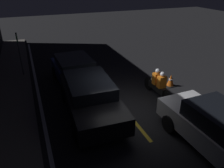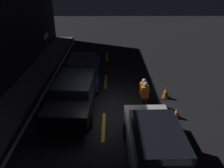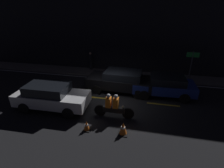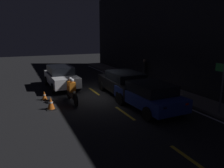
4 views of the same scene
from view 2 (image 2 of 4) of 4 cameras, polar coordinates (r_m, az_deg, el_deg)
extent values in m
plane|color=black|center=(10.35, -2.05, -7.67)|extent=(56.00, 56.00, 0.00)
cube|color=#605B56|center=(11.39, -25.49, -6.74)|extent=(28.00, 1.78, 0.12)
cube|color=gold|center=(9.54, -2.21, -11.01)|extent=(2.00, 0.14, 0.01)
cube|color=gold|center=(13.40, -1.64, 0.74)|extent=(2.00, 0.14, 0.01)
cube|color=gold|center=(17.56, -1.33, 7.08)|extent=(2.00, 0.14, 0.01)
cube|color=silver|center=(10.98, -20.01, -7.25)|extent=(25.20, 0.14, 0.01)
cube|color=silver|center=(7.71, 10.99, -15.92)|extent=(4.32, 1.82, 0.67)
cube|color=black|center=(7.16, 11.76, -13.47)|extent=(2.39, 1.60, 0.53)
cylinder|color=black|center=(8.81, 3.57, -12.04)|extent=(0.66, 0.19, 0.65)
cylinder|color=black|center=(9.10, 14.42, -11.52)|extent=(0.66, 0.19, 0.65)
cube|color=black|center=(10.57, -9.77, -3.07)|extent=(4.67, 2.12, 0.69)
cube|color=black|center=(10.50, -9.77, 0.35)|extent=(2.60, 1.83, 0.48)
cube|color=red|center=(12.38, -4.99, 2.68)|extent=(0.07, 0.20, 0.10)
cube|color=red|center=(12.60, -10.57, 2.74)|extent=(0.07, 0.20, 0.10)
cylinder|color=black|center=(9.41, -5.71, -9.31)|extent=(0.65, 0.21, 0.64)
cylinder|color=black|center=(9.84, -16.63, -8.69)|extent=(0.65, 0.21, 0.64)
cylinder|color=black|center=(11.82, -3.88, -1.28)|extent=(0.65, 0.21, 0.64)
cylinder|color=black|center=(12.16, -12.63, -1.08)|extent=(0.65, 0.21, 0.64)
cube|color=navy|center=(13.24, -7.48, 3.19)|extent=(4.11, 2.00, 0.62)
cube|color=black|center=(13.22, -7.55, 5.70)|extent=(2.28, 1.75, 0.47)
cube|color=red|center=(14.99, -4.60, 6.77)|extent=(0.07, 0.20, 0.10)
cube|color=red|center=(15.09, -9.22, 6.64)|extent=(0.07, 0.20, 0.10)
cylinder|color=black|center=(12.17, -3.59, -0.37)|extent=(0.66, 0.20, 0.66)
cylinder|color=black|center=(12.36, -12.06, -0.51)|extent=(0.66, 0.20, 0.66)
cylinder|color=black|center=(14.46, -3.42, 4.09)|extent=(0.66, 0.20, 0.66)
cylinder|color=black|center=(14.61, -10.59, 3.93)|extent=(0.66, 0.20, 0.66)
cylinder|color=black|center=(11.59, 7.60, -2.02)|extent=(0.65, 0.09, 0.65)
cylinder|color=black|center=(10.26, 8.77, -6.15)|extent=(0.66, 0.11, 0.65)
cube|color=black|center=(10.85, 8.20, -3.27)|extent=(1.20, 0.25, 0.30)
sphere|color=#F2EABF|center=(11.18, 7.91, -0.97)|extent=(0.14, 0.14, 0.14)
cube|color=orange|center=(10.73, 8.27, -1.04)|extent=(0.28, 0.36, 0.55)
sphere|color=silver|center=(10.56, 8.40, 0.82)|extent=(0.22, 0.22, 0.22)
cube|color=orange|center=(10.38, 8.59, -2.05)|extent=(0.28, 0.36, 0.55)
sphere|color=silver|center=(10.21, 8.73, -0.15)|extent=(0.22, 0.22, 0.22)
cube|color=black|center=(10.48, 16.41, -8.31)|extent=(0.38, 0.38, 0.03)
cone|color=orange|center=(10.34, 16.59, -7.10)|extent=(0.29, 0.29, 0.50)
cylinder|color=white|center=(10.32, 16.61, -6.99)|extent=(0.16, 0.16, 0.06)
cube|color=black|center=(11.93, 13.73, -3.45)|extent=(0.48, 0.48, 0.03)
cone|color=orange|center=(11.77, 13.89, -2.08)|extent=(0.37, 0.37, 0.61)
cylinder|color=white|center=(11.76, 13.91, -1.95)|extent=(0.20, 0.20, 0.07)
cylinder|color=#4C4C51|center=(15.46, -16.43, 8.46)|extent=(0.08, 0.08, 2.40)
cube|color=#198C33|center=(15.21, -16.88, 11.86)|extent=(0.90, 0.05, 0.36)
camera|label=1|loc=(4.16, -66.24, 2.22)|focal=35.00mm
camera|label=3|loc=(14.49, 43.82, 19.13)|focal=28.00mm
camera|label=4|loc=(21.56, 12.10, 20.44)|focal=35.00mm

